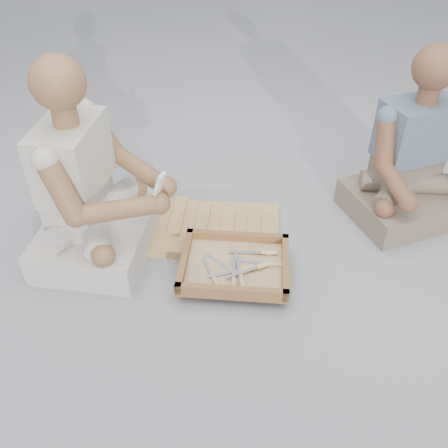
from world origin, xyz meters
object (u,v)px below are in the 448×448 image
at_px(tool_tray, 235,265).
at_px(craftsman, 89,193).
at_px(carved_panel, 216,229).
at_px(companion, 413,164).

distance_m(tool_tray, craftsman, 0.73).
height_order(carved_panel, tool_tray, tool_tray).
xyz_separation_m(carved_panel, tool_tray, (0.20, -0.25, 0.04)).
bearing_deg(companion, carved_panel, -11.12).
bearing_deg(companion, tool_tray, 7.27).
bearing_deg(tool_tray, companion, 50.48).
xyz_separation_m(carved_panel, craftsman, (-0.48, -0.31, 0.30)).
xyz_separation_m(tool_tray, companion, (0.65, 0.79, 0.23)).
bearing_deg(companion, craftsman, -10.78).
relative_size(carved_panel, tool_tray, 1.10).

